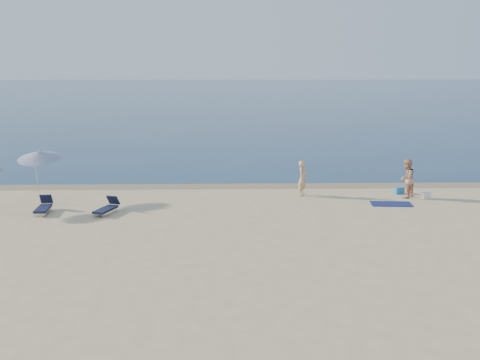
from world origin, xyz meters
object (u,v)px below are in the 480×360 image
object	(u,v)px
blue_cooler	(399,190)
umbrella_near	(39,155)
person_left	(303,178)
person_right	(407,179)

from	to	relation	value
blue_cooler	umbrella_near	xyz separation A→B (m)	(-16.92, -1.16, 2.00)
blue_cooler	person_left	bearing A→B (deg)	165.20
person_right	umbrella_near	distance (m)	17.05
person_left	umbrella_near	bearing A→B (deg)	118.33
person_left	blue_cooler	xyz separation A→B (m)	(4.75, 0.28, -0.69)
person_left	umbrella_near	distance (m)	12.28
person_right	blue_cooler	xyz separation A→B (m)	(-0.08, 0.88, -0.76)
person_right	umbrella_near	bearing A→B (deg)	-47.98
person_left	person_right	world-z (taller)	person_right
person_left	umbrella_near	xyz separation A→B (m)	(-12.17, -0.87, 1.32)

